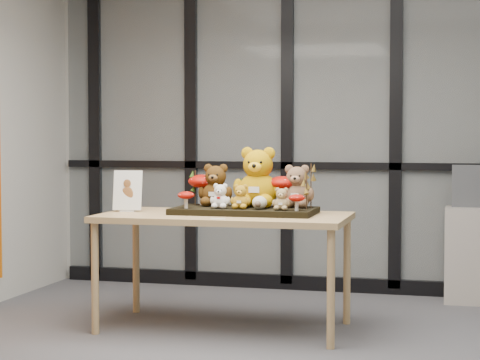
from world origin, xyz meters
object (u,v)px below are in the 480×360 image
(mushroom_back_right, at_px, (283,190))
(sign_holder, at_px, (128,193))
(mushroom_back_left, at_px, (203,188))
(display_table, at_px, (224,224))
(bear_white_bow, at_px, (220,195))
(bear_beige_small, at_px, (282,198))
(mushroom_front_left, at_px, (186,199))
(bear_pooh_yellow, at_px, (258,174))
(mushroom_front_right, at_px, (297,202))
(plush_cream_hedgehog, at_px, (260,202))
(diorama_tray, at_px, (244,211))
(bear_brown_medium, at_px, (216,183))
(bear_tan_back, at_px, (297,184))
(bear_small_yellow, at_px, (241,195))

(mushroom_back_right, relative_size, sign_holder, 0.81)
(mushroom_back_left, xyz_separation_m, sign_holder, (-0.49, -0.19, -0.03))
(mushroom_back_left, bearing_deg, sign_holder, -158.61)
(display_table, relative_size, bear_white_bow, 9.04)
(bear_white_bow, bearing_deg, mushroom_back_left, 128.33)
(bear_beige_small, xyz_separation_m, mushroom_front_left, (-0.65, -0.03, -0.02))
(bear_pooh_yellow, height_order, mushroom_front_right, bear_pooh_yellow)
(mushroom_front_left, xyz_separation_m, sign_holder, (-0.46, 0.10, 0.03))
(sign_holder, bearing_deg, plush_cream_hedgehog, -11.23)
(bear_pooh_yellow, xyz_separation_m, bear_beige_small, (0.21, -0.23, -0.14))
(diorama_tray, xyz_separation_m, mushroom_front_left, (-0.36, -0.15, 0.08))
(bear_beige_small, relative_size, mushroom_front_right, 1.37)
(bear_brown_medium, xyz_separation_m, plush_cream_hedgehog, (0.36, -0.19, -0.11))
(mushroom_back_left, relative_size, mushroom_front_left, 1.89)
(bear_tan_back, height_order, mushroom_front_right, bear_tan_back)
(diorama_tray, bearing_deg, plush_cream_hedgehog, -38.58)
(mushroom_front_right, bearing_deg, mushroom_back_left, 158.46)
(bear_white_bow, distance_m, sign_holder, 0.69)
(bear_white_bow, height_order, plush_cream_hedgehog, bear_white_bow)
(diorama_tray, height_order, bear_beige_small, bear_beige_small)
(bear_white_bow, bearing_deg, mushroom_front_right, -4.52)
(plush_cream_hedgehog, bearing_deg, mushroom_back_left, 151.65)
(bear_white_bow, height_order, mushroom_back_left, mushroom_back_left)
(bear_pooh_yellow, xyz_separation_m, bear_tan_back, (0.27, 0.01, -0.07))
(bear_pooh_yellow, xyz_separation_m, mushroom_front_right, (0.32, -0.24, -0.16))
(diorama_tray, xyz_separation_m, bear_tan_back, (0.34, 0.12, 0.18))
(display_table, relative_size, sign_holder, 5.82)
(display_table, bearing_deg, bear_pooh_yellow, 40.73)
(bear_beige_small, distance_m, mushroom_front_left, 0.65)
(mushroom_front_left, bearing_deg, mushroom_back_left, 84.28)
(mushroom_back_right, bearing_deg, bear_pooh_yellow, -169.89)
(display_table, distance_m, mushroom_front_right, 0.54)
(display_table, relative_size, bear_brown_medium, 5.20)
(mushroom_back_left, bearing_deg, bear_brown_medium, -27.48)
(bear_brown_medium, xyz_separation_m, mushroom_back_right, (0.46, 0.04, -0.04))
(bear_beige_small, xyz_separation_m, sign_holder, (-1.11, 0.08, 0.01))
(mushroom_back_right, xyz_separation_m, mushroom_front_right, (0.15, -0.27, -0.06))
(mushroom_back_right, distance_m, sign_holder, 1.07)
(bear_tan_back, xyz_separation_m, plush_cream_hedgehog, (-0.21, -0.22, -0.11))
(diorama_tray, bearing_deg, bear_pooh_yellow, 56.48)
(diorama_tray, height_order, mushroom_back_right, mushroom_back_right)
(bear_pooh_yellow, height_order, bear_white_bow, bear_pooh_yellow)
(bear_small_yellow, xyz_separation_m, mushroom_back_right, (0.24, 0.23, 0.03))
(bear_brown_medium, distance_m, bear_tan_back, 0.56)
(diorama_tray, distance_m, bear_beige_small, 0.33)
(mushroom_back_left, height_order, mushroom_front_right, mushroom_back_left)
(diorama_tray, relative_size, mushroom_back_right, 4.11)
(plush_cream_hedgehog, bearing_deg, display_table, 170.86)
(sign_holder, bearing_deg, bear_beige_small, -11.84)
(mushroom_back_left, bearing_deg, mushroom_front_left, -95.72)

